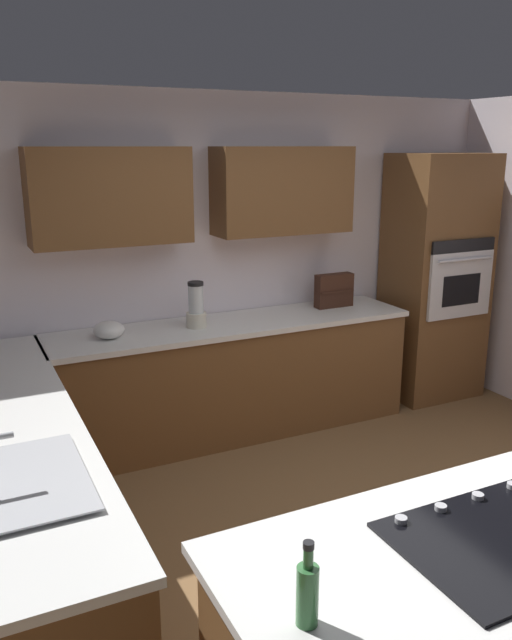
{
  "coord_description": "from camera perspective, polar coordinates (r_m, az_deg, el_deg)",
  "views": [
    {
      "loc": [
        2.0,
        2.59,
        2.2
      ],
      "look_at": [
        0.22,
        -1.09,
        1.09
      ],
      "focal_mm": 36.02,
      "sensor_mm": 36.0,
      "label": 1
    }
  ],
  "objects": [
    {
      "name": "cooktop",
      "position": [
        2.46,
        21.32,
        -17.58
      ],
      "size": [
        0.76,
        0.56,
        0.03
      ],
      "color": "black",
      "rests_on": "island_top"
    },
    {
      "name": "lower_cabinets_back",
      "position": [
        5.03,
        -1.98,
        -5.36
      ],
      "size": [
        2.8,
        0.6,
        0.86
      ],
      "primitive_type": "cube",
      "color": "brown",
      "rests_on": "ground"
    },
    {
      "name": "sink_unit",
      "position": [
        2.78,
        -19.88,
        -13.22
      ],
      "size": [
        0.46,
        0.7,
        0.23
      ],
      "color": "#515456",
      "rests_on": "countertop_side"
    },
    {
      "name": "countertop_back",
      "position": [
        4.89,
        -2.02,
        -0.42
      ],
      "size": [
        2.84,
        0.64,
        0.04
      ],
      "primitive_type": "cube",
      "color": "silver",
      "rests_on": "lower_cabinets_back"
    },
    {
      "name": "countertop_side",
      "position": [
        3.41,
        -21.01,
        -8.61
      ],
      "size": [
        0.64,
        2.94,
        0.04
      ],
      "primitive_type": "cube",
      "color": "silver",
      "rests_on": "lower_cabinets_side"
    },
    {
      "name": "wall_oven",
      "position": [
        5.88,
        15.64,
        3.6
      ],
      "size": [
        0.8,
        0.66,
        2.14
      ],
      "color": "brown",
      "rests_on": "ground"
    },
    {
      "name": "mixing_bowl",
      "position": [
        4.58,
        -12.94,
        -0.87
      ],
      "size": [
        0.22,
        0.22,
        0.12
      ],
      "primitive_type": "ellipsoid",
      "color": "white",
      "rests_on": "countertop_back"
    },
    {
      "name": "ground_plane",
      "position": [
        3.94,
        10.33,
        -18.95
      ],
      "size": [
        14.0,
        14.0,
        0.0
      ],
      "primitive_type": "plane",
      "color": "brown"
    },
    {
      "name": "island_top",
      "position": [
        2.47,
        21.36,
        -18.18
      ],
      "size": [
        2.0,
        0.95,
        0.04
      ],
      "primitive_type": "cube",
      "color": "silver",
      "rests_on": "island_base"
    },
    {
      "name": "lower_cabinets_side",
      "position": [
        3.61,
        -20.32,
        -15.18
      ],
      "size": [
        0.6,
        2.9,
        0.86
      ],
      "primitive_type": "cube",
      "color": "brown",
      "rests_on": "ground"
    },
    {
      "name": "oil_bottle",
      "position": [
        1.94,
        4.59,
        -22.97
      ],
      "size": [
        0.06,
        0.06,
        0.26
      ],
      "color": "#336B38",
      "rests_on": "island_top"
    },
    {
      "name": "wall_back",
      "position": [
        5.08,
        -3.24,
        6.57
      ],
      "size": [
        6.0,
        0.44,
        2.6
      ],
      "color": "silver",
      "rests_on": "ground"
    },
    {
      "name": "blender",
      "position": [
        4.74,
        -5.34,
        1.09
      ],
      "size": [
        0.15,
        0.15,
        0.34
      ],
      "color": "beige",
      "rests_on": "countertop_back"
    },
    {
      "name": "spice_rack",
      "position": [
        5.36,
        6.94,
        2.62
      ],
      "size": [
        0.33,
        0.11,
        0.28
      ],
      "color": "#381E14",
      "rests_on": "countertop_back"
    }
  ]
}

